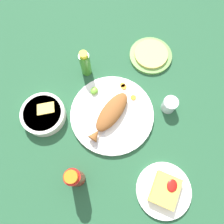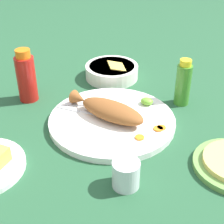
% 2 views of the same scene
% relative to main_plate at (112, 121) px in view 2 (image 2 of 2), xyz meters
% --- Properties ---
extents(ground_plane, '(4.00, 4.00, 0.00)m').
position_rel_main_plate_xyz_m(ground_plane, '(0.00, 0.00, -0.01)').
color(ground_plane, '#235133').
extents(main_plate, '(0.35, 0.35, 0.02)m').
position_rel_main_plate_xyz_m(main_plate, '(0.00, 0.00, 0.00)').
color(main_plate, white).
rests_on(main_plate, ground_plane).
extents(fried_fish, '(0.25, 0.12, 0.05)m').
position_rel_main_plate_xyz_m(fried_fish, '(-0.01, 0.00, 0.03)').
color(fried_fish, brown).
rests_on(fried_fish, main_plate).
extents(fork_near, '(0.19, 0.02, 0.00)m').
position_rel_main_plate_xyz_m(fork_near, '(-0.09, -0.00, 0.01)').
color(fork_near, silver).
rests_on(fork_near, main_plate).
extents(fork_far, '(0.17, 0.09, 0.00)m').
position_rel_main_plate_xyz_m(fork_far, '(-0.08, 0.04, 0.01)').
color(fork_far, silver).
rests_on(fork_far, main_plate).
extents(carrot_slice_near, '(0.02, 0.02, 0.00)m').
position_rel_main_plate_xyz_m(carrot_slice_near, '(0.10, -0.06, 0.01)').
color(carrot_slice_near, orange).
rests_on(carrot_slice_near, main_plate).
extents(carrot_slice_mid, '(0.03, 0.03, 0.00)m').
position_rel_main_plate_xyz_m(carrot_slice_mid, '(0.13, -0.00, 0.01)').
color(carrot_slice_mid, orange).
rests_on(carrot_slice_mid, main_plate).
extents(carrot_slice_far, '(0.02, 0.02, 0.00)m').
position_rel_main_plate_xyz_m(carrot_slice_far, '(0.14, 0.01, 0.01)').
color(carrot_slice_far, orange).
rests_on(carrot_slice_far, main_plate).
extents(lime_wedge_main, '(0.04, 0.03, 0.02)m').
position_rel_main_plate_xyz_m(lime_wedge_main, '(0.06, 0.11, 0.02)').
color(lime_wedge_main, '#6BB233').
rests_on(lime_wedge_main, main_plate).
extents(hot_sauce_bottle_red, '(0.06, 0.06, 0.17)m').
position_rel_main_plate_xyz_m(hot_sauce_bottle_red, '(-0.29, 0.02, 0.07)').
color(hot_sauce_bottle_red, '#B21914').
rests_on(hot_sauce_bottle_red, ground_plane).
extents(hot_sauce_bottle_green, '(0.05, 0.05, 0.15)m').
position_rel_main_plate_xyz_m(hot_sauce_bottle_green, '(0.15, 0.19, 0.06)').
color(hot_sauce_bottle_green, '#3D8428').
rests_on(hot_sauce_bottle_green, ground_plane).
extents(salt_cup, '(0.06, 0.06, 0.06)m').
position_rel_main_plate_xyz_m(salt_cup, '(0.13, -0.21, 0.02)').
color(salt_cup, silver).
rests_on(salt_cup, ground_plane).
extents(guacamole_bowl, '(0.18, 0.18, 0.06)m').
position_rel_main_plate_xyz_m(guacamole_bowl, '(-0.12, 0.26, 0.02)').
color(guacamole_bowl, white).
rests_on(guacamole_bowl, ground_plane).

